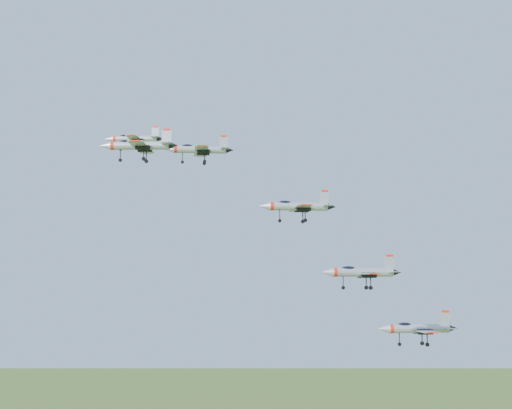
{
  "coord_description": "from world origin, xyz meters",
  "views": [
    {
      "loc": [
        12.89,
        -115.49,
        122.33
      ],
      "look_at": [
        4.88,
        -1.42,
        134.59
      ],
      "focal_mm": 50.0,
      "sensor_mm": 36.0,
      "label": 1
    }
  ],
  "objects": [
    {
      "name": "jet_left_high",
      "position": [
        -5.03,
        0.83,
        144.18
      ],
      "size": [
        11.79,
        9.88,
        3.16
      ],
      "rotation": [
        0.0,
        0.0,
        0.17
      ],
      "color": "#A2A8AF"
    },
    {
      "name": "jet_trail",
      "position": [
        30.69,
        2.79,
        114.66
      ],
      "size": [
        13.49,
        11.32,
        3.62
      ],
      "rotation": [
        0.0,
        0.0,
        0.18
      ],
      "color": "#A2A8AF"
    },
    {
      "name": "jet_right_high",
      "position": [
        -10.59,
        -18.46,
        141.24
      ],
      "size": [
        11.19,
        9.22,
        3.0
      ],
      "rotation": [
        0.0,
        0.0,
        0.04
      ],
      "color": "#A2A8AF"
    },
    {
      "name": "jet_left_low",
      "position": [
        11.35,
        3.35,
        134.76
      ],
      "size": [
        13.21,
        11.07,
        3.54
      ],
      "rotation": [
        0.0,
        0.0,
        0.17
      ],
      "color": "#A2A8AF"
    },
    {
      "name": "jet_lead",
      "position": [
        -19.85,
        16.37,
        149.33
      ],
      "size": [
        11.47,
        9.44,
        3.07
      ],
      "rotation": [
        0.0,
        0.0,
        0.03
      ],
      "color": "#A2A8AF"
    },
    {
      "name": "jet_right_low",
      "position": [
        20.56,
        -13.69,
        123.55
      ],
      "size": [
        11.76,
        9.9,
        3.16
      ],
      "rotation": [
        0.0,
        0.0,
        0.21
      ],
      "color": "#A2A8AF"
    }
  ]
}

